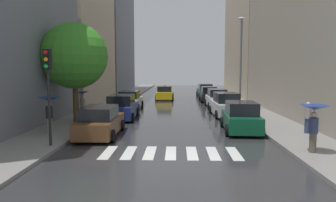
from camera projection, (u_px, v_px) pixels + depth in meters
ground_plane at (175, 101)px, 35.69m from camera, size 28.00×72.00×0.04m
sidewalk_left at (118, 100)px, 35.87m from camera, size 3.00×72.00×0.15m
sidewalk_right at (232, 100)px, 35.48m from camera, size 3.00×72.00×0.15m
crosswalk_stripes at (171, 153)px, 13.36m from camera, size 5.85×2.20×0.01m
building_left_mid at (74, 14)px, 33.89m from camera, size 6.00×14.26×19.04m
building_left_far at (108, 29)px, 50.78m from camera, size 6.00×17.89×20.44m
building_right_mid at (256, 39)px, 42.41m from camera, size 6.00×17.25×15.33m
parked_car_left_nearest at (100, 122)px, 16.71m from camera, size 2.11×4.62×1.62m
parked_car_left_second at (122, 108)px, 22.62m from camera, size 2.14×4.52×1.75m
parked_car_left_third at (130, 101)px, 28.09m from camera, size 2.05×4.17×1.66m
parked_car_right_nearest at (241, 118)px, 17.87m from camera, size 2.17×4.15×1.74m
parked_car_right_second at (226, 105)px, 23.90m from camera, size 2.20×4.59×1.82m
parked_car_right_third at (217, 99)px, 29.44m from camera, size 2.01×4.37×1.76m
parked_car_right_fourth at (209, 95)px, 34.83m from camera, size 1.99×4.30×1.69m
parked_car_right_fifth at (205, 91)px, 41.01m from camera, size 2.15×4.47×1.71m
taxi_midroad at (165, 93)px, 37.32m from camera, size 2.07×4.69×1.81m
pedestrian_foreground at (82, 99)px, 21.71m from camera, size 0.92×0.92×1.90m
pedestrian_near_tree at (308, 117)px, 16.77m from camera, size 0.36×0.36×1.68m
pedestrian_by_kerb at (314, 117)px, 12.76m from camera, size 1.16×1.16×1.96m
pedestrian_far_side at (49, 105)px, 16.75m from camera, size 1.19×1.19×1.96m
street_tree_left at (75, 56)px, 20.07m from camera, size 4.26×4.26×6.42m
traffic_light_left_corner at (48, 76)px, 13.78m from camera, size 0.30×0.42×4.30m
lamp_post_right at (241, 58)px, 25.97m from camera, size 0.60×0.28×7.72m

